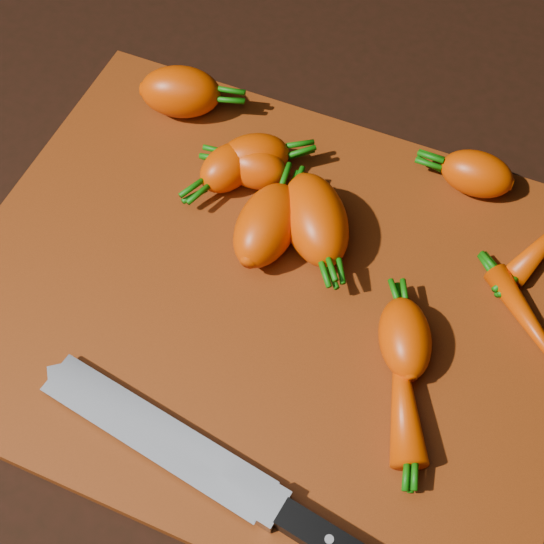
% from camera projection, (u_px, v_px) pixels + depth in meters
% --- Properties ---
extents(ground, '(2.00, 2.00, 0.01)m').
position_uv_depth(ground, '(267.00, 303.00, 0.63)').
color(ground, black).
extents(cutting_board, '(0.50, 0.40, 0.01)m').
position_uv_depth(cutting_board, '(267.00, 297.00, 0.62)').
color(cutting_board, '#89360E').
rests_on(cutting_board, ground).
extents(carrot_0, '(0.09, 0.07, 0.05)m').
position_uv_depth(carrot_0, '(181.00, 92.00, 0.70)').
color(carrot_0, '#C63900').
rests_on(carrot_0, cutting_board).
extents(carrot_1, '(0.06, 0.04, 0.04)m').
position_uv_depth(carrot_1, '(255.00, 167.00, 0.66)').
color(carrot_1, '#C63900').
rests_on(carrot_1, cutting_board).
extents(carrot_2, '(0.09, 0.10, 0.05)m').
position_uv_depth(carrot_2, '(315.00, 219.00, 0.62)').
color(carrot_2, '#C63900').
rests_on(carrot_2, cutting_board).
extents(carrot_3, '(0.05, 0.08, 0.05)m').
position_uv_depth(carrot_3, '(267.00, 225.00, 0.62)').
color(carrot_3, '#C63900').
rests_on(carrot_3, cutting_board).
extents(carrot_4, '(0.06, 0.04, 0.04)m').
position_uv_depth(carrot_4, '(477.00, 174.00, 0.65)').
color(carrot_4, '#C63900').
rests_on(carrot_4, cutting_board).
extents(carrot_5, '(0.08, 0.07, 0.04)m').
position_uv_depth(carrot_5, '(254.00, 157.00, 0.66)').
color(carrot_5, '#C63900').
rests_on(carrot_5, cutting_board).
extents(carrot_6, '(0.06, 0.08, 0.04)m').
position_uv_depth(carrot_6, '(405.00, 338.00, 0.57)').
color(carrot_6, '#C63900').
rests_on(carrot_6, cutting_board).
extents(carrot_8, '(0.10, 0.09, 0.02)m').
position_uv_depth(carrot_8, '(534.00, 330.00, 0.59)').
color(carrot_8, '#C63900').
rests_on(carrot_8, cutting_board).
extents(carrot_9, '(0.07, 0.11, 0.03)m').
position_uv_depth(carrot_9, '(403.00, 393.00, 0.56)').
color(carrot_9, '#C63900').
rests_on(carrot_9, cutting_board).
extents(carrot_10, '(0.06, 0.07, 0.04)m').
position_uv_depth(carrot_10, '(228.00, 167.00, 0.66)').
color(carrot_10, '#C63900').
rests_on(carrot_10, cutting_board).
extents(knife, '(0.31, 0.07, 0.02)m').
position_uv_depth(knife, '(177.00, 448.00, 0.54)').
color(knife, gray).
rests_on(knife, cutting_board).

